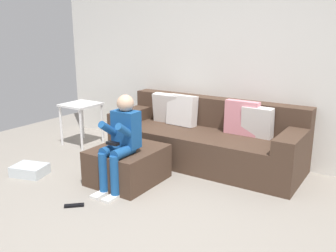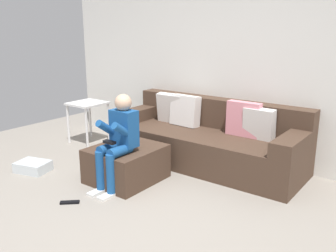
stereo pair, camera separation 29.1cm
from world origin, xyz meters
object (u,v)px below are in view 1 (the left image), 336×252
at_px(storage_bin, 30,170).
at_px(remote_near_ottoman, 74,205).
at_px(ottoman, 128,165).
at_px(couch_sectional, 206,139).
at_px(side_table, 81,111).
at_px(person_seated, 121,138).

distance_m(storage_bin, remote_near_ottoman, 1.08).
relative_size(ottoman, storage_bin, 2.03).
distance_m(couch_sectional, storage_bin, 2.21).
bearing_deg(side_table, couch_sectional, 8.85).
xyz_separation_m(ottoman, storage_bin, (-1.10, -0.50, -0.14)).
bearing_deg(storage_bin, side_table, 106.99).
relative_size(storage_bin, remote_near_ottoman, 2.01).
distance_m(storage_bin, side_table, 1.37).
height_order(couch_sectional, person_seated, person_seated).
bearing_deg(person_seated, ottoman, 110.92).
bearing_deg(remote_near_ottoman, person_seated, 35.31).
height_order(couch_sectional, remote_near_ottoman, couch_sectional).
xyz_separation_m(side_table, remote_near_ottoman, (1.42, -1.51, -0.50)).
xyz_separation_m(couch_sectional, storage_bin, (-1.56, -1.54, -0.26)).
bearing_deg(couch_sectional, side_table, -171.15).
distance_m(ottoman, storage_bin, 1.22).
height_order(couch_sectional, side_table, couch_sectional).
bearing_deg(person_seated, side_table, 149.27).
relative_size(couch_sectional, remote_near_ottoman, 12.90).
bearing_deg(remote_near_ottoman, side_table, 90.53).
bearing_deg(storage_bin, couch_sectional, 44.46).
bearing_deg(couch_sectional, remote_near_ottoman, -105.97).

